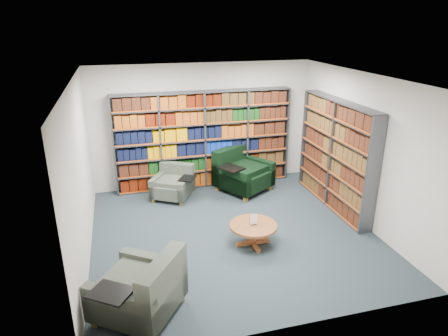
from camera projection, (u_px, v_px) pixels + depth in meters
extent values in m
cube|color=black|center=(232.00, 233.00, 7.35)|extent=(5.00, 5.00, 0.01)
cube|color=white|center=(234.00, 78.00, 6.36)|extent=(5.00, 5.00, 0.01)
cube|color=beige|center=(202.00, 125.00, 9.12)|extent=(5.00, 0.01, 2.80)
cube|color=beige|center=(294.00, 231.00, 4.60)|extent=(5.00, 0.01, 2.80)
cube|color=beige|center=(80.00, 175.00, 6.25)|extent=(0.01, 5.00, 2.80)
cube|color=beige|center=(361.00, 149.00, 7.47)|extent=(0.01, 5.00, 2.80)
cube|color=#47494F|center=(204.00, 140.00, 9.08)|extent=(4.00, 0.28, 2.20)
cube|color=silver|center=(203.00, 138.00, 9.20)|extent=(4.00, 0.02, 2.20)
cube|color=#D84C0A|center=(205.00, 142.00, 8.96)|extent=(4.00, 0.01, 2.20)
cube|color=#501303|center=(205.00, 177.00, 9.40)|extent=(3.88, 0.21, 0.29)
cube|color=#38170B|center=(205.00, 163.00, 9.27)|extent=(3.88, 0.21, 0.29)
cube|color=black|center=(204.00, 148.00, 9.15)|extent=(3.88, 0.21, 0.29)
cube|color=black|center=(204.00, 132.00, 9.02)|extent=(3.88, 0.21, 0.29)
cube|color=#93420F|center=(204.00, 116.00, 8.89)|extent=(3.88, 0.21, 0.29)
cube|color=#38170B|center=(203.00, 100.00, 8.76)|extent=(3.88, 0.21, 0.29)
cube|color=#47494F|center=(335.00, 155.00, 8.08)|extent=(0.28, 2.50, 2.20)
cube|color=silver|center=(341.00, 155.00, 8.11)|extent=(0.02, 2.50, 2.20)
cube|color=#D84C0A|center=(330.00, 156.00, 8.04)|extent=(0.02, 2.50, 2.20)
cube|color=#472D13|center=(331.00, 197.00, 8.40)|extent=(0.21, 2.38, 0.29)
cube|color=#38170B|center=(333.00, 180.00, 8.27)|extent=(0.21, 2.38, 0.29)
cube|color=#38170B|center=(335.00, 164.00, 8.14)|extent=(0.21, 2.38, 0.29)
cube|color=#38170B|center=(336.00, 147.00, 8.01)|extent=(0.21, 2.38, 0.29)
cube|color=#472D13|center=(338.00, 129.00, 7.88)|extent=(0.21, 2.38, 0.29)
cube|color=#472D13|center=(340.00, 111.00, 7.75)|extent=(0.21, 2.38, 0.29)
cube|color=#0C2633|center=(173.00, 188.00, 8.70)|extent=(1.06, 1.06, 0.28)
cube|color=#0C2633|center=(177.00, 176.00, 8.91)|extent=(0.75, 0.54, 0.62)
cube|color=#0C2633|center=(159.00, 184.00, 8.75)|extent=(0.50, 0.73, 0.41)
cube|color=#0C2633|center=(186.00, 187.00, 8.59)|extent=(0.50, 0.73, 0.41)
cube|color=black|center=(187.00, 178.00, 8.46)|extent=(0.44, 0.47, 0.02)
cube|color=olive|center=(153.00, 200.00, 8.55)|extent=(0.08, 0.08, 0.09)
cube|color=olive|center=(181.00, 204.00, 8.39)|extent=(0.08, 0.08, 0.09)
cube|color=olive|center=(165.00, 189.00, 9.13)|extent=(0.08, 0.08, 0.09)
cube|color=olive|center=(192.00, 192.00, 8.96)|extent=(0.08, 0.08, 0.09)
cube|color=black|center=(244.00, 178.00, 9.06)|extent=(1.42, 1.42, 0.37)
cube|color=black|center=(231.00, 164.00, 9.24)|extent=(1.00, 0.74, 0.83)
cube|color=black|center=(231.00, 179.00, 8.73)|extent=(0.68, 0.96, 0.55)
cube|color=black|center=(256.00, 169.00, 9.33)|extent=(0.68, 0.96, 0.55)
cube|color=black|center=(231.00, 168.00, 8.55)|extent=(0.60, 0.63, 0.03)
cube|color=olive|center=(246.00, 199.00, 8.59)|extent=(0.11, 0.11, 0.11)
cube|color=olive|center=(269.00, 187.00, 9.17)|extent=(0.11, 0.11, 0.11)
cube|color=olive|center=(217.00, 188.00, 9.13)|extent=(0.11, 0.11, 0.11)
cube|color=olive|center=(241.00, 178.00, 9.71)|extent=(0.11, 0.11, 0.11)
cube|color=#0C2633|center=(138.00, 295.00, 5.25)|extent=(1.37, 1.37, 0.35)
cube|color=#0C2633|center=(163.00, 288.00, 5.05)|extent=(0.75, 0.93, 0.79)
cube|color=#0C2633|center=(153.00, 272.00, 5.58)|extent=(0.90, 0.69, 0.53)
cube|color=#0C2633|center=(119.00, 310.00, 4.85)|extent=(0.90, 0.69, 0.53)
cube|color=black|center=(111.00, 293.00, 4.72)|extent=(0.61, 0.58, 0.03)
cube|color=olive|center=(130.00, 285.00, 5.81)|extent=(0.11, 0.11, 0.11)
cube|color=olive|center=(95.00, 322.00, 5.10)|extent=(0.11, 0.11, 0.11)
cube|color=olive|center=(180.00, 297.00, 5.56)|extent=(0.11, 0.11, 0.11)
cylinder|color=brown|center=(253.00, 226.00, 6.84)|extent=(0.82, 0.82, 0.05)
cylinder|color=brown|center=(253.00, 235.00, 6.90)|extent=(0.11, 0.11, 0.33)
cube|color=brown|center=(253.00, 242.00, 6.96)|extent=(0.59, 0.07, 0.05)
cube|color=brown|center=(253.00, 242.00, 6.96)|extent=(0.07, 0.59, 0.05)
cube|color=black|center=(253.00, 224.00, 6.83)|extent=(0.09, 0.05, 0.01)
cube|color=white|center=(254.00, 219.00, 6.80)|extent=(0.13, 0.01, 0.18)
cube|color=#145926|center=(253.00, 219.00, 6.80)|extent=(0.14, 0.00, 0.20)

